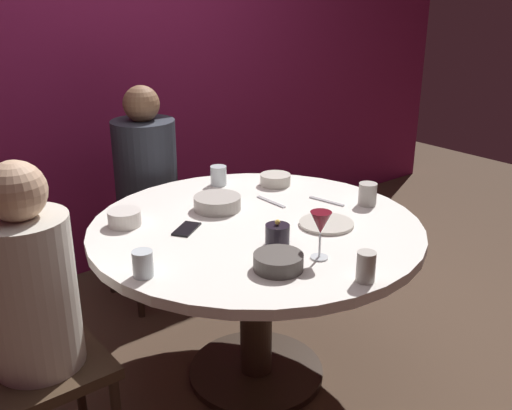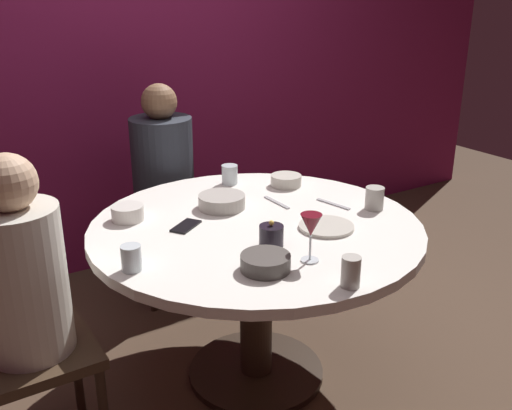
{
  "view_description": "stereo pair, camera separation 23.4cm",
  "coord_description": "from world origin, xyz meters",
  "px_view_note": "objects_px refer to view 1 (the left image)",
  "views": [
    {
      "loc": [
        -1.36,
        -1.71,
        1.64
      ],
      "look_at": [
        0.0,
        0.0,
        0.81
      ],
      "focal_mm": 40.84,
      "sensor_mm": 36.0,
      "label": 1
    },
    {
      "loc": [
        -1.17,
        -1.85,
        1.64
      ],
      "look_at": [
        0.0,
        0.0,
        0.81
      ],
      "focal_mm": 40.84,
      "sensor_mm": 36.0,
      "label": 2
    }
  ],
  "objects_px": {
    "bowl_serving_large": "(275,180)",
    "cup_center_front": "(366,267)",
    "seated_diner_back": "(146,172)",
    "bowl_sauce_side": "(217,203)",
    "cell_phone": "(187,229)",
    "dining_table": "(256,256)",
    "candle_holder": "(277,235)",
    "bowl_small_white": "(125,218)",
    "dinner_plate": "(326,224)",
    "cup_by_left_diner": "(219,176)",
    "seated_diner_left": "(32,297)",
    "bowl_salad_center": "(278,262)",
    "cup_near_candle": "(368,194)",
    "cup_by_right_diner": "(143,264)",
    "wine_glass": "(321,225)"
  },
  "relations": [
    {
      "from": "seated_diner_back",
      "to": "cup_center_front",
      "type": "xyz_separation_m",
      "value": [
        -0.03,
        -1.54,
        0.06
      ]
    },
    {
      "from": "dining_table",
      "to": "bowl_small_white",
      "type": "height_order",
      "value": "bowl_small_white"
    },
    {
      "from": "candle_holder",
      "to": "bowl_serving_large",
      "type": "distance_m",
      "value": 0.7
    },
    {
      "from": "candle_holder",
      "to": "bowl_salad_center",
      "type": "bearing_deg",
      "value": -129.46
    },
    {
      "from": "cell_phone",
      "to": "bowl_sauce_side",
      "type": "xyz_separation_m",
      "value": [
        0.23,
        0.11,
        0.03
      ]
    },
    {
      "from": "bowl_sauce_side",
      "to": "dinner_plate",
      "type": "bearing_deg",
      "value": -60.32
    },
    {
      "from": "cell_phone",
      "to": "cup_near_candle",
      "type": "bearing_deg",
      "value": 37.46
    },
    {
      "from": "wine_glass",
      "to": "bowl_salad_center",
      "type": "xyz_separation_m",
      "value": [
        -0.17,
        0.03,
        -0.1
      ]
    },
    {
      "from": "cup_by_right_diner",
      "to": "wine_glass",
      "type": "bearing_deg",
      "value": -25.7
    },
    {
      "from": "bowl_sauce_side",
      "to": "cup_by_left_diner",
      "type": "height_order",
      "value": "cup_by_left_diner"
    },
    {
      "from": "cell_phone",
      "to": "bowl_sauce_side",
      "type": "height_order",
      "value": "bowl_sauce_side"
    },
    {
      "from": "bowl_salad_center",
      "to": "cup_near_candle",
      "type": "height_order",
      "value": "cup_near_candle"
    },
    {
      "from": "cup_center_front",
      "to": "cup_near_candle",
      "type": "bearing_deg",
      "value": 40.94
    },
    {
      "from": "dinner_plate",
      "to": "bowl_small_white",
      "type": "xyz_separation_m",
      "value": [
        -0.64,
        0.51,
        0.02
      ]
    },
    {
      "from": "cup_near_candle",
      "to": "seated_diner_left",
      "type": "bearing_deg",
      "value": 174.56
    },
    {
      "from": "bowl_sauce_side",
      "to": "cup_by_left_diner",
      "type": "relative_size",
      "value": 2.17
    },
    {
      "from": "bowl_salad_center",
      "to": "seated_diner_left",
      "type": "bearing_deg",
      "value": 152.97
    },
    {
      "from": "bowl_salad_center",
      "to": "bowl_sauce_side",
      "type": "bearing_deg",
      "value": 74.75
    },
    {
      "from": "bowl_salad_center",
      "to": "cup_by_left_diner",
      "type": "bearing_deg",
      "value": 67.58
    },
    {
      "from": "wine_glass",
      "to": "seated_diner_back",
      "type": "bearing_deg",
      "value": 88.95
    },
    {
      "from": "seated_diner_left",
      "to": "cell_phone",
      "type": "height_order",
      "value": "seated_diner_left"
    },
    {
      "from": "seated_diner_back",
      "to": "bowl_salad_center",
      "type": "height_order",
      "value": "seated_diner_back"
    },
    {
      "from": "seated_diner_left",
      "to": "cup_near_candle",
      "type": "xyz_separation_m",
      "value": [
        1.43,
        -0.14,
        0.07
      ]
    },
    {
      "from": "dining_table",
      "to": "cell_phone",
      "type": "relative_size",
      "value": 9.66
    },
    {
      "from": "candle_holder",
      "to": "bowl_sauce_side",
      "type": "height_order",
      "value": "candle_holder"
    },
    {
      "from": "cell_phone",
      "to": "bowl_serving_large",
      "type": "xyz_separation_m",
      "value": [
        0.63,
        0.21,
        0.02
      ]
    },
    {
      "from": "bowl_salad_center",
      "to": "cup_by_right_diner",
      "type": "xyz_separation_m",
      "value": [
        -0.38,
        0.24,
        0.02
      ]
    },
    {
      "from": "candle_holder",
      "to": "cup_by_left_diner",
      "type": "relative_size",
      "value": 1.09
    },
    {
      "from": "wine_glass",
      "to": "cup_by_left_diner",
      "type": "relative_size",
      "value": 1.88
    },
    {
      "from": "candle_holder",
      "to": "bowl_small_white",
      "type": "height_order",
      "value": "candle_holder"
    },
    {
      "from": "bowl_sauce_side",
      "to": "cell_phone",
      "type": "bearing_deg",
      "value": -154.02
    },
    {
      "from": "dining_table",
      "to": "bowl_sauce_side",
      "type": "relative_size",
      "value": 6.65
    },
    {
      "from": "cup_by_right_diner",
      "to": "cup_center_front",
      "type": "xyz_separation_m",
      "value": [
        0.55,
        -0.48,
        0.01
      ]
    },
    {
      "from": "seated_diner_left",
      "to": "dinner_plate",
      "type": "distance_m",
      "value": 1.14
    },
    {
      "from": "seated_diner_back",
      "to": "bowl_salad_center",
      "type": "distance_m",
      "value": 1.31
    },
    {
      "from": "bowl_serving_large",
      "to": "cup_center_front",
      "type": "xyz_separation_m",
      "value": [
        -0.4,
        -0.93,
        0.03
      ]
    },
    {
      "from": "dinner_plate",
      "to": "bowl_serving_large",
      "type": "bearing_deg",
      "value": 72.09
    },
    {
      "from": "dinner_plate",
      "to": "bowl_salad_center",
      "type": "height_order",
      "value": "bowl_salad_center"
    },
    {
      "from": "seated_diner_back",
      "to": "bowl_sauce_side",
      "type": "relative_size",
      "value": 5.78
    },
    {
      "from": "cell_phone",
      "to": "bowl_serving_large",
      "type": "relative_size",
      "value": 0.95
    },
    {
      "from": "dining_table",
      "to": "wine_glass",
      "type": "height_order",
      "value": "wine_glass"
    },
    {
      "from": "seated_diner_back",
      "to": "cell_phone",
      "type": "relative_size",
      "value": 8.4
    },
    {
      "from": "wine_glass",
      "to": "cup_near_candle",
      "type": "xyz_separation_m",
      "value": [
        0.54,
        0.26,
        -0.08
      ]
    },
    {
      "from": "dining_table",
      "to": "cup_center_front",
      "type": "relative_size",
      "value": 13.03
    },
    {
      "from": "seated_diner_left",
      "to": "bowl_serving_large",
      "type": "relative_size",
      "value": 7.9
    },
    {
      "from": "bowl_small_white",
      "to": "seated_diner_back",
      "type": "bearing_deg",
      "value": 55.3
    },
    {
      "from": "seated_diner_back",
      "to": "cup_by_left_diner",
      "type": "height_order",
      "value": "seated_diner_back"
    },
    {
      "from": "seated_diner_left",
      "to": "wine_glass",
      "type": "height_order",
      "value": "seated_diner_left"
    },
    {
      "from": "seated_diner_back",
      "to": "cup_by_left_diner",
      "type": "bearing_deg",
      "value": 20.49
    },
    {
      "from": "dinner_plate",
      "to": "cell_phone",
      "type": "distance_m",
      "value": 0.56
    }
  ]
}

